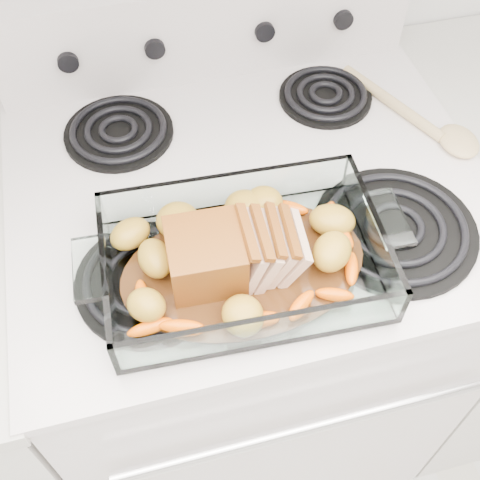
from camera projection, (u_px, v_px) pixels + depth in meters
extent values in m
cube|color=silver|center=(246.00, 322.00, 1.37)|extent=(0.76, 0.65, 0.92)
cube|color=black|center=(287.00, 460.00, 1.19)|extent=(0.65, 0.02, 0.55)
cylinder|color=silver|center=(306.00, 428.00, 0.93)|extent=(0.61, 0.02, 0.02)
cube|color=silver|center=(248.00, 184.00, 0.99)|extent=(0.78, 0.67, 0.02)
cube|color=silver|center=(206.00, 29.00, 1.08)|extent=(0.76, 0.06, 0.18)
cylinder|color=black|center=(149.00, 282.00, 0.86)|extent=(0.21, 0.21, 0.01)
cylinder|color=black|center=(395.00, 230.00, 0.92)|extent=(0.25, 0.25, 0.01)
cylinder|color=black|center=(119.00, 133.00, 1.05)|extent=(0.19, 0.19, 0.01)
cylinder|color=black|center=(325.00, 97.00, 1.10)|extent=(0.17, 0.17, 0.01)
cylinder|color=black|center=(68.00, 61.00, 1.03)|extent=(0.04, 0.02, 0.04)
cylinder|color=black|center=(154.00, 48.00, 1.05)|extent=(0.04, 0.02, 0.04)
cylinder|color=black|center=(264.00, 31.00, 1.08)|extent=(0.04, 0.02, 0.04)
cylinder|color=black|center=(342.00, 19.00, 1.10)|extent=(0.04, 0.02, 0.04)
cube|color=white|center=(243.00, 269.00, 0.86)|extent=(0.38, 0.25, 0.01)
cube|color=white|center=(268.00, 330.00, 0.76)|extent=(0.38, 0.01, 0.07)
cube|color=white|center=(223.00, 190.00, 0.90)|extent=(0.38, 0.01, 0.07)
cube|color=white|center=(108.00, 283.00, 0.81)|extent=(0.01, 0.25, 0.07)
cube|color=white|center=(370.00, 227.00, 0.86)|extent=(0.01, 0.25, 0.07)
cylinder|color=#3D200C|center=(244.00, 267.00, 0.86)|extent=(0.22, 0.22, 0.00)
cube|color=brown|center=(206.00, 259.00, 0.82)|extent=(0.10, 0.10, 0.08)
cube|color=tan|center=(247.00, 251.00, 0.83)|extent=(0.04, 0.10, 0.08)
cube|color=tan|center=(261.00, 249.00, 0.83)|extent=(0.04, 0.10, 0.07)
cube|color=tan|center=(274.00, 247.00, 0.84)|extent=(0.04, 0.09, 0.07)
cube|color=tan|center=(287.00, 244.00, 0.84)|extent=(0.05, 0.09, 0.07)
ellipsoid|color=orange|center=(151.00, 334.00, 0.79)|extent=(0.06, 0.02, 0.02)
ellipsoid|color=orange|center=(338.00, 292.00, 0.82)|extent=(0.06, 0.02, 0.02)
ellipsoid|color=orange|center=(342.00, 231.00, 0.89)|extent=(0.06, 0.02, 0.02)
ellipsoid|color=orange|center=(130.00, 263.00, 0.85)|extent=(0.06, 0.02, 0.02)
ellipsoid|color=#A77C26|center=(125.00, 238.00, 0.86)|extent=(0.06, 0.05, 0.05)
ellipsoid|color=#A77C26|center=(242.00, 209.00, 0.90)|extent=(0.06, 0.05, 0.05)
ellipsoid|color=#A77C26|center=(332.00, 252.00, 0.85)|extent=(0.06, 0.05, 0.05)
cylinder|color=tan|center=(392.00, 102.00, 1.09)|extent=(0.11, 0.23, 0.02)
ellipsoid|color=tan|center=(459.00, 141.00, 1.03)|extent=(0.06, 0.08, 0.02)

